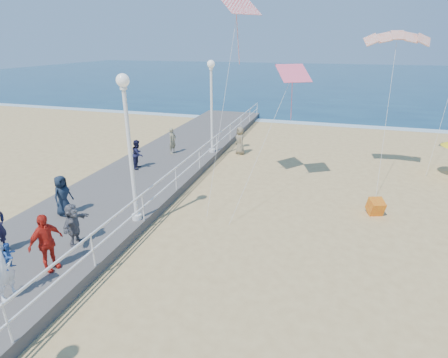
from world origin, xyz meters
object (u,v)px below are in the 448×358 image
(lamp_post_mid, at_px, (128,135))
(spectator_5, at_px, (74,224))
(spectator_6, at_px, (173,141))
(box_kite, at_px, (375,208))
(woman_holding_toddler, at_px, (3,268))
(lamp_post_far, at_px, (211,98))
(toddler_held, at_px, (10,256))
(spectator_3, at_px, (46,243))
(spectator_4, at_px, (63,196))
(spectator_7, at_px, (138,154))
(beach_walker_c, at_px, (240,141))

(lamp_post_mid, xyz_separation_m, spectator_5, (-1.04, -2.11, -2.54))
(spectator_6, relative_size, box_kite, 2.57)
(woman_holding_toddler, xyz_separation_m, box_kite, (9.80, 8.64, -1.02))
(lamp_post_far, xyz_separation_m, box_kite, (8.80, -5.17, -3.36))
(spectator_5, bearing_deg, toddler_held, 177.19)
(spectator_3, bearing_deg, spectator_4, 47.26)
(spectator_7, bearing_deg, box_kite, -109.53)
(lamp_post_far, bearing_deg, lamp_post_mid, -90.00)
(lamp_post_mid, height_order, spectator_3, lamp_post_mid)
(woman_holding_toddler, relative_size, spectator_5, 1.27)
(spectator_4, bearing_deg, woman_holding_toddler, -149.35)
(spectator_3, xyz_separation_m, spectator_7, (-1.96, 8.64, -0.13))
(spectator_5, height_order, spectator_7, spectator_7)
(toddler_held, relative_size, spectator_4, 0.46)
(spectator_5, bearing_deg, box_kite, -66.06)
(woman_holding_toddler, height_order, beach_walker_c, woman_holding_toddler)
(spectator_6, bearing_deg, lamp_post_mid, -152.17)
(spectator_3, relative_size, spectator_7, 1.17)
(woman_holding_toddler, height_order, spectator_5, woman_holding_toddler)
(spectator_4, bearing_deg, beach_walker_c, -14.04)
(spectator_4, relative_size, beach_walker_c, 0.91)
(lamp_post_mid, xyz_separation_m, spectator_7, (-2.81, 5.14, -2.49))
(lamp_post_far, distance_m, spectator_3, 12.75)
(lamp_post_mid, height_order, box_kite, lamp_post_mid)
(lamp_post_mid, height_order, spectator_6, lamp_post_mid)
(spectator_6, bearing_deg, beach_walker_c, -45.30)
(lamp_post_far, height_order, spectator_6, lamp_post_far)
(box_kite, bearing_deg, spectator_6, 139.41)
(toddler_held, distance_m, spectator_7, 10.02)
(lamp_post_mid, relative_size, spectator_4, 3.33)
(lamp_post_mid, height_order, lamp_post_far, same)
(spectator_5, relative_size, box_kite, 2.41)
(lamp_post_mid, xyz_separation_m, beach_walker_c, (1.42, 10.31, -2.78))
(lamp_post_mid, relative_size, woman_holding_toddler, 2.89)
(spectator_4, xyz_separation_m, spectator_5, (1.81, -1.67, -0.08))
(spectator_4, distance_m, spectator_5, 2.46)
(spectator_4, bearing_deg, lamp_post_mid, -73.53)
(toddler_held, distance_m, beach_walker_c, 15.16)
(lamp_post_far, distance_m, spectator_7, 5.39)
(lamp_post_far, distance_m, woman_holding_toddler, 14.05)
(woman_holding_toddler, distance_m, spectator_7, 10.13)
(spectator_6, bearing_deg, spectator_3, -160.69)
(box_kite, bearing_deg, spectator_4, -179.28)
(lamp_post_mid, xyz_separation_m, lamp_post_far, (0.00, 9.00, 0.00))
(beach_walker_c, bearing_deg, woman_holding_toddler, -45.96)
(lamp_post_far, relative_size, box_kite, 8.87)
(spectator_6, bearing_deg, spectator_5, -160.88)
(lamp_post_far, distance_m, spectator_5, 11.44)
(woman_holding_toddler, relative_size, spectator_6, 1.19)
(lamp_post_mid, bearing_deg, box_kite, 23.49)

